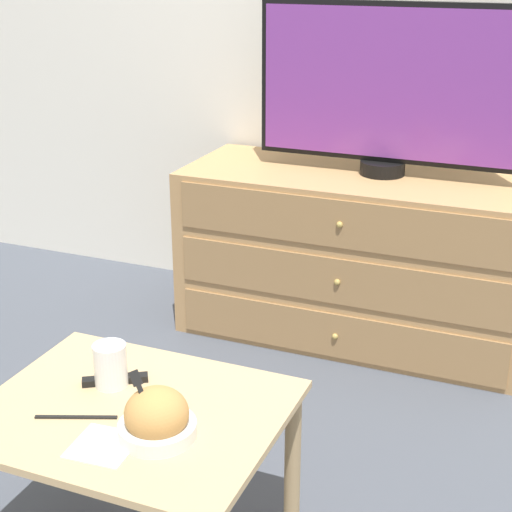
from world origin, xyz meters
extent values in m
plane|color=#474C56|center=(0.00, 0.00, 0.00)|extent=(12.00, 12.00, 0.00)
cube|color=white|center=(0.00, 0.03, 1.30)|extent=(12.00, 0.05, 2.60)
cube|color=tan|center=(-0.05, -0.31, 0.34)|extent=(1.40, 0.56, 0.68)
cube|color=#A1794C|center=(-0.05, -0.59, 0.11)|extent=(1.29, 0.01, 0.18)
sphere|color=tan|center=(-0.05, -0.60, 0.11)|extent=(0.02, 0.02, 0.02)
cube|color=#A1794C|center=(-0.05, -0.59, 0.34)|extent=(1.29, 0.01, 0.18)
sphere|color=tan|center=(-0.05, -0.60, 0.34)|extent=(0.02, 0.02, 0.02)
cube|color=#A1794C|center=(-0.05, -0.59, 0.57)|extent=(1.29, 0.01, 0.18)
sphere|color=tan|center=(-0.05, -0.60, 0.57)|extent=(0.02, 0.02, 0.02)
cylinder|color=black|center=(0.02, -0.27, 0.71)|extent=(0.17, 0.17, 0.05)
cube|color=black|center=(0.02, -0.27, 1.03)|extent=(1.00, 0.04, 0.59)
cube|color=#7A3893|center=(0.02, -0.29, 1.03)|extent=(0.96, 0.01, 0.55)
cube|color=tan|center=(-0.22, -1.79, 0.44)|extent=(0.74, 0.60, 0.02)
cylinder|color=tan|center=(-0.56, -1.52, 0.21)|extent=(0.04, 0.04, 0.43)
cylinder|color=tan|center=(0.11, -1.52, 0.21)|extent=(0.04, 0.04, 0.43)
cylinder|color=silver|center=(-0.11, -1.86, 0.47)|extent=(0.18, 0.18, 0.04)
ellipsoid|color=tan|center=(-0.11, -1.86, 0.51)|extent=(0.15, 0.15, 0.12)
cube|color=black|center=(-0.12, -1.88, 0.53)|extent=(0.09, 0.05, 0.11)
cube|color=black|center=(-0.16, -1.86, 0.59)|extent=(0.03, 0.03, 0.03)
cylinder|color=beige|center=(-0.33, -1.70, 0.48)|extent=(0.08, 0.08, 0.07)
cylinder|color=white|center=(-0.33, -1.70, 0.51)|extent=(0.09, 0.09, 0.12)
cube|color=silver|center=(-0.20, -1.94, 0.45)|extent=(0.15, 0.15, 0.00)
cube|color=black|center=(-0.32, -1.87, 0.45)|extent=(0.19, 0.08, 0.01)
cube|color=black|center=(-0.33, -1.69, 0.46)|extent=(0.16, 0.11, 0.02)
camera|label=1|loc=(0.69, -3.20, 1.50)|focal=55.00mm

